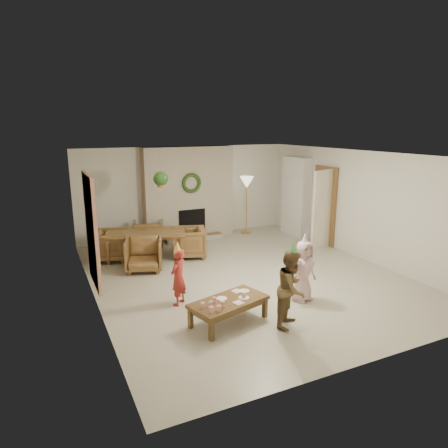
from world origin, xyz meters
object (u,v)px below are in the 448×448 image
dining_chair_left (111,245)px  dining_chair_right (189,242)px  dining_chair_near (144,254)px  dining_table (146,245)px  coffee_table_top (229,302)px  child_pink (303,271)px  child_plaid (292,288)px  child_red (178,277)px  dining_chair_far (148,235)px

dining_chair_left → dining_chair_right: size_ratio=1.00×
dining_chair_near → dining_chair_right: (1.20, 0.45, 0.00)m
dining_table → coffee_table_top: dining_table is taller
dining_chair_right → dining_chair_near: bearing=-51.3°
dining_chair_right → dining_chair_left: bearing=-90.0°
child_pink → dining_chair_near: bearing=114.0°
dining_chair_right → child_plaid: 3.87m
dining_chair_near → dining_chair_right: size_ratio=1.00×
child_red → dining_chair_near: bearing=-127.2°
child_pink → coffee_table_top: bearing=172.6°
dining_chair_near → coffee_table_top: size_ratio=0.63×
child_red → child_pink: 2.20m
dining_chair_far → child_red: (-0.37, -3.46, 0.15)m
child_pink → dining_table: bearing=104.4°
dining_chair_near → dining_chair_far: 1.60m
dining_chair_right → coffee_table_top: dining_chair_right is taller
dining_table → dining_chair_near: size_ratio=2.34×
child_pink → child_plaid: bearing=-151.2°
dining_table → dining_chair_right: 1.00m
dining_table → dining_chair_near: (-0.24, -0.76, 0.03)m
dining_chair_far → child_plaid: bearing=118.9°
dining_chair_right → child_plaid: child_plaid is taller
child_plaid → child_red: bearing=93.8°
dining_table → child_pink: child_pink is taller
dining_chair_right → child_red: 2.63m
dining_chair_far → coffee_table_top: size_ratio=0.63×
coffee_table_top → child_plaid: (0.84, -0.48, 0.26)m
dining_table → child_pink: bearing=-43.2°
dining_chair_right → child_red: (-1.08, -2.39, 0.15)m
dining_chair_near → dining_chair_left: bearing=135.0°
child_pink → child_red: bearing=144.6°
dining_chair_near → coffee_table_top: 2.98m
child_red → dining_chair_far: bearing=-136.8°
dining_chair_far → child_plaid: size_ratio=0.64×
dining_chair_far → dining_chair_left: (-1.01, -0.52, 0.00)m
dining_chair_far → child_pink: child_pink is taller
dining_table → coffee_table_top: 3.69m
coffee_table_top → child_red: bearing=100.9°
child_red → child_pink: (2.05, -0.78, 0.05)m
dining_chair_near → dining_chair_far: size_ratio=1.00×
dining_chair_near → child_pink: (2.17, -2.72, 0.20)m
dining_chair_far → dining_chair_right: 1.28m
dining_chair_right → child_red: bearing=-6.4°
dining_table → child_pink: 3.98m
coffee_table_top → child_plaid: 1.00m
child_red → child_pink: bearing=118.6°
dining_chair_left → coffee_table_top: bearing=-146.1°
dining_chair_far → coffee_table_top: dining_chair_far is taller
dining_table → dining_chair_left: size_ratio=2.34×
child_red → child_pink: size_ratio=0.92×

